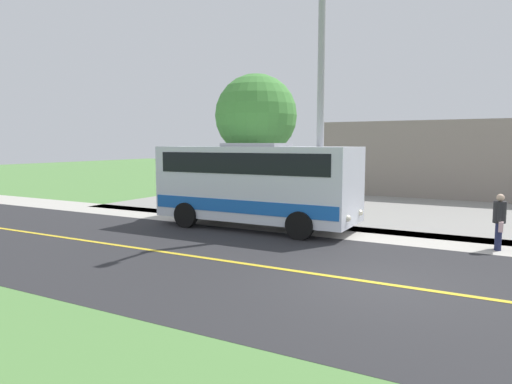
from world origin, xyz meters
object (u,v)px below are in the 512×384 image
object	(u,v)px
tree_curbside	(256,116)
commercial_building	(490,158)
shuttle_bus_front	(257,181)
pedestrian_with_bags	(499,220)
street_light_pole	(320,96)

from	to	relation	value
tree_curbside	commercial_building	distance (m)	16.51
shuttle_bus_front	pedestrian_with_bags	bearing A→B (deg)	91.54
shuttle_bus_front	street_light_pole	size ratio (longest dim) A/B	0.87
street_light_pole	commercial_building	distance (m)	17.36
pedestrian_with_bags	tree_curbside	size ratio (longest dim) A/B	0.27
street_light_pole	commercial_building	size ratio (longest dim) A/B	0.47
shuttle_bus_front	street_light_pole	bearing A→B (deg)	98.77
shuttle_bus_front	commercial_building	size ratio (longest dim) A/B	0.41
pedestrian_with_bags	commercial_building	world-z (taller)	commercial_building
shuttle_bus_front	commercial_building	distance (m)	18.24
pedestrian_with_bags	commercial_building	xyz separation A→B (m)	(-16.65, -0.71, 1.28)
pedestrian_with_bags	commercial_building	size ratio (longest dim) A/B	0.09
shuttle_bus_front	commercial_building	bearing A→B (deg)	157.59
pedestrian_with_bags	tree_curbside	world-z (taller)	tree_curbside
pedestrian_with_bags	street_light_pole	bearing A→B (deg)	-91.40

